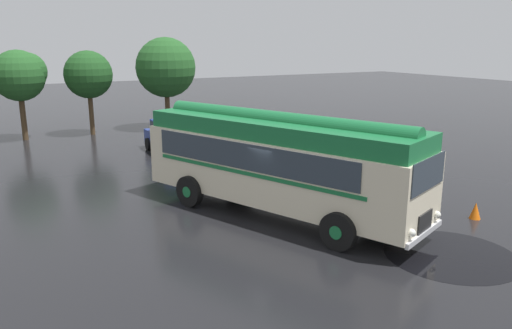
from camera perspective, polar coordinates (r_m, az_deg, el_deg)
name	(u,v)px	position (r m, az deg, el deg)	size (l,w,h in m)	color
ground_plane	(275,213)	(17.02, 2.18, -5.60)	(120.00, 120.00, 0.00)	black
vintage_bus	(278,160)	(16.43, 2.55, 0.56)	(6.02, 10.28, 3.49)	beige
car_near_left	(171,137)	(26.38, -9.66, 3.16)	(1.96, 4.20, 1.66)	navy
car_mid_left	(223,133)	(27.20, -3.79, 3.65)	(2.14, 4.29, 1.66)	black
tree_left_of_centre	(21,75)	(32.14, -25.25, 9.27)	(3.06, 2.94, 5.23)	#4C3823
tree_centre	(90,75)	(32.53, -18.46, 9.72)	(2.89, 2.89, 5.15)	#4C3823
tree_right_of_centre	(164,69)	(33.44, -10.44, 10.71)	(3.87, 3.87, 5.95)	#4C3823
traffic_cone	(475,211)	(17.95, 23.78, -4.85)	(0.36, 0.36, 0.55)	orange
puddle_patch	(451,255)	(14.84, 21.35, -9.61)	(3.58, 3.58, 0.01)	black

